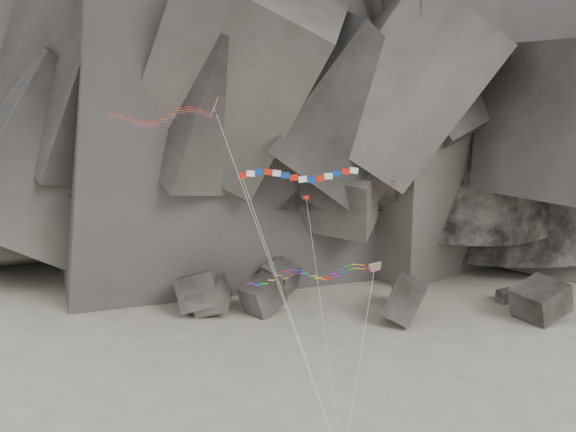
{
  "coord_description": "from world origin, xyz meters",
  "views": [
    {
      "loc": [
        0.17,
        -55.86,
        32.61
      ],
      "look_at": [
        -0.94,
        6.0,
        19.79
      ],
      "focal_mm": 40.0,
      "sensor_mm": 36.0,
      "label": 1
    }
  ],
  "objects_px": {
    "delta_kite": "(156,115)",
    "banner_kite": "(298,176)",
    "pennant_kite": "(314,257)",
    "parafoil_kite": "(308,274)"
  },
  "relations": [
    {
      "from": "banner_kite",
      "to": "parafoil_kite",
      "type": "xyz_separation_m",
      "value": [
        0.93,
        3.91,
        -10.09
      ]
    },
    {
      "from": "delta_kite",
      "to": "pennant_kite",
      "type": "distance_m",
      "value": 18.5
    },
    {
      "from": "pennant_kite",
      "to": "delta_kite",
      "type": "bearing_deg",
      "value": 177.35
    },
    {
      "from": "delta_kite",
      "to": "parafoil_kite",
      "type": "distance_m",
      "value": 20.61
    },
    {
      "from": "pennant_kite",
      "to": "banner_kite",
      "type": "bearing_deg",
      "value": 154.34
    },
    {
      "from": "banner_kite",
      "to": "pennant_kite",
      "type": "bearing_deg",
      "value": -32.23
    },
    {
      "from": "parafoil_kite",
      "to": "pennant_kite",
      "type": "xyz_separation_m",
      "value": [
        0.51,
        -4.61,
        2.94
      ]
    },
    {
      "from": "delta_kite",
      "to": "banner_kite",
      "type": "distance_m",
      "value": 13.35
    },
    {
      "from": "delta_kite",
      "to": "banner_kite",
      "type": "xyz_separation_m",
      "value": [
        12.27,
        -0.01,
        -5.24
      ]
    },
    {
      "from": "parafoil_kite",
      "to": "pennant_kite",
      "type": "distance_m",
      "value": 5.49
    }
  ]
}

